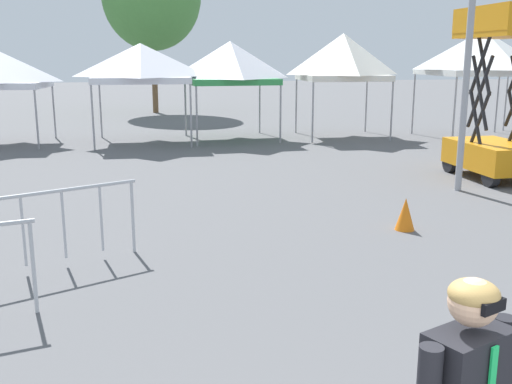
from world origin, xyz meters
The scene contains 7 objects.
canopy_tent_center centered at (-0.90, 19.06, 2.58)m, with size 3.16×3.16×3.21m.
canopy_tent_behind_left centered at (2.06, 19.32, 2.59)m, with size 3.04×3.04×3.29m.
canopy_tent_far_right centered at (5.98, 19.14, 2.77)m, with size 2.98×2.98×3.57m.
canopy_tent_behind_right centered at (10.39, 17.74, 2.92)m, with size 3.63×3.63×3.66m.
scissor_lift centered at (7.03, 11.39, 1.18)m, with size 1.41×2.31×3.86m.
crowd_barrier_near_person centered at (-2.06, 7.06, 0.75)m, with size 1.91×0.96×1.08m.
traffic_cone_lot_center centered at (3.19, 7.80, 0.27)m, with size 0.32×0.32×0.54m, color orange.
Camera 1 is at (-0.99, -0.89, 2.76)m, focal length 41.56 mm.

